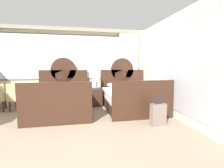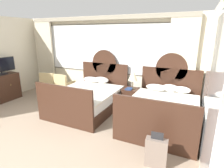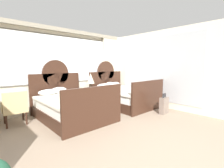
# 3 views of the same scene
# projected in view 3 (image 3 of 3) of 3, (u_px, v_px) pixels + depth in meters

# --- Properties ---
(ground_plane) EXTENTS (24.00, 24.00, 0.00)m
(ground_plane) POSITION_uv_depth(u_px,v_px,m) (157.00, 164.00, 2.40)
(ground_plane) COLOR gray
(wall_back_window) EXTENTS (6.12, 0.22, 2.70)m
(wall_back_window) POSITION_uv_depth(u_px,v_px,m) (51.00, 67.00, 5.08)
(wall_back_window) COLOR beige
(wall_back_window) RESTS_ON ground_plane
(wall_right_mirror) EXTENTS (0.08, 4.49, 2.70)m
(wall_right_mirror) POSITION_uv_depth(u_px,v_px,m) (164.00, 69.00, 5.55)
(wall_right_mirror) COLOR beige
(wall_right_mirror) RESTS_ON ground_plane
(bed_near_window) EXTENTS (1.63, 2.15, 1.65)m
(bed_near_window) POSITION_uv_depth(u_px,v_px,m) (72.00, 106.00, 4.45)
(bed_near_window) COLOR #382116
(bed_near_window) RESTS_ON ground_plane
(bed_near_mirror) EXTENTS (1.63, 2.15, 1.65)m
(bed_near_mirror) POSITION_uv_depth(u_px,v_px,m) (123.00, 96.00, 5.88)
(bed_near_mirror) COLOR #382116
(bed_near_mirror) RESTS_ON ground_plane
(nightstand_between_beds) EXTENTS (0.45, 0.47, 0.59)m
(nightstand_between_beds) POSITION_uv_depth(u_px,v_px,m) (90.00, 99.00, 5.65)
(nightstand_between_beds) COLOR #382116
(nightstand_between_beds) RESTS_ON ground_plane
(table_lamp_on_nightstand) EXTENTS (0.27, 0.27, 0.61)m
(table_lamp_on_nightstand) POSITION_uv_depth(u_px,v_px,m) (91.00, 79.00, 5.60)
(table_lamp_on_nightstand) COLOR brown
(table_lamp_on_nightstand) RESTS_ON nightstand_between_beds
(book_on_nightstand) EXTENTS (0.18, 0.26, 0.03)m
(book_on_nightstand) POSITION_uv_depth(u_px,v_px,m) (91.00, 91.00, 5.53)
(book_on_nightstand) COLOR navy
(book_on_nightstand) RESTS_ON nightstand_between_beds
(armchair_by_window_left) EXTENTS (0.55, 0.55, 0.85)m
(armchair_by_window_left) POSITION_uv_depth(u_px,v_px,m) (15.00, 107.00, 3.92)
(armchair_by_window_left) COLOR tan
(armchair_by_window_left) RESTS_ON ground_plane
(suitcase_on_floor) EXTENTS (0.37, 0.18, 0.63)m
(suitcase_on_floor) POSITION_uv_depth(u_px,v_px,m) (164.00, 105.00, 4.87)
(suitcase_on_floor) COLOR #75665B
(suitcase_on_floor) RESTS_ON ground_plane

